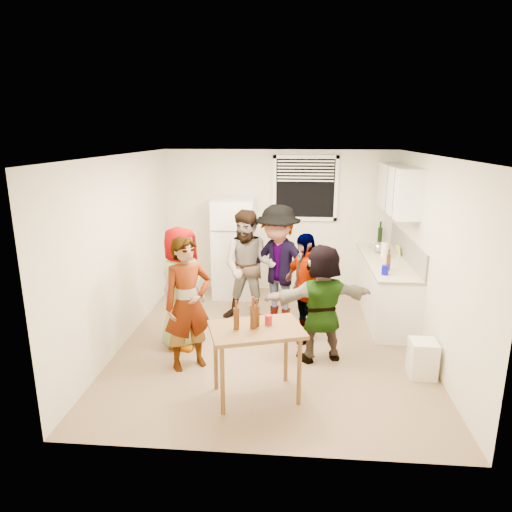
# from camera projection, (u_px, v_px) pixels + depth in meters

# --- Properties ---
(room) EXTENTS (4.00, 4.50, 2.50)m
(room) POSITION_uv_depth(u_px,v_px,m) (272.00, 343.00, 6.23)
(room) COLOR silver
(room) RESTS_ON ground
(window) EXTENTS (1.12, 0.10, 1.06)m
(window) POSITION_uv_depth(u_px,v_px,m) (305.00, 188.00, 7.84)
(window) COLOR white
(window) RESTS_ON room
(refrigerator) EXTENTS (0.70, 0.70, 1.70)m
(refrigerator) POSITION_uv_depth(u_px,v_px,m) (234.00, 248.00, 7.88)
(refrigerator) COLOR white
(refrigerator) RESTS_ON ground
(counter_lower) EXTENTS (0.60, 2.20, 0.86)m
(counter_lower) POSITION_uv_depth(u_px,v_px,m) (385.00, 289.00, 7.08)
(counter_lower) COLOR white
(counter_lower) RESTS_ON ground
(countertop) EXTENTS (0.64, 2.22, 0.04)m
(countertop) POSITION_uv_depth(u_px,v_px,m) (387.00, 261.00, 6.97)
(countertop) COLOR beige
(countertop) RESTS_ON counter_lower
(backsplash) EXTENTS (0.03, 2.20, 0.36)m
(backsplash) POSITION_uv_depth(u_px,v_px,m) (407.00, 249.00, 6.89)
(backsplash) COLOR #B5B1A7
(backsplash) RESTS_ON countertop
(upper_cabinets) EXTENTS (0.34, 1.60, 0.70)m
(upper_cabinets) POSITION_uv_depth(u_px,v_px,m) (398.00, 189.00, 6.87)
(upper_cabinets) COLOR white
(upper_cabinets) RESTS_ON room
(kettle) EXTENTS (0.24, 0.20, 0.20)m
(kettle) POSITION_uv_depth(u_px,v_px,m) (379.00, 252.00, 7.39)
(kettle) COLOR silver
(kettle) RESTS_ON countertop
(paper_towel) EXTENTS (0.11, 0.11, 0.23)m
(paper_towel) POSITION_uv_depth(u_px,v_px,m) (384.00, 257.00, 7.10)
(paper_towel) COLOR white
(paper_towel) RESTS_ON countertop
(wine_bottle) EXTENTS (0.08, 0.08, 0.31)m
(wine_bottle) POSITION_uv_depth(u_px,v_px,m) (379.00, 245.00, 7.88)
(wine_bottle) COLOR black
(wine_bottle) RESTS_ON countertop
(beer_bottle_counter) EXTENTS (0.06, 0.06, 0.23)m
(beer_bottle_counter) POSITION_uv_depth(u_px,v_px,m) (388.00, 270.00, 6.41)
(beer_bottle_counter) COLOR #47230C
(beer_bottle_counter) RESTS_ON countertop
(blue_cup) EXTENTS (0.10, 0.10, 0.13)m
(blue_cup) POSITION_uv_depth(u_px,v_px,m) (385.00, 275.00, 6.21)
(blue_cup) COLOR #0704A5
(blue_cup) RESTS_ON countertop
(picture_frame) EXTENTS (0.02, 0.18, 0.15)m
(picture_frame) POSITION_uv_depth(u_px,v_px,m) (398.00, 251.00, 7.19)
(picture_frame) COLOR #F7F262
(picture_frame) RESTS_ON countertop
(trash_bin) EXTENTS (0.30, 0.30, 0.44)m
(trash_bin) POSITION_uv_depth(u_px,v_px,m) (423.00, 356.00, 5.31)
(trash_bin) COLOR silver
(trash_bin) RESTS_ON ground
(serving_table) EXTENTS (1.10, 0.89, 0.80)m
(serving_table) POSITION_uv_depth(u_px,v_px,m) (256.00, 396.00, 4.96)
(serving_table) COLOR brown
(serving_table) RESTS_ON ground
(beer_bottle_table) EXTENTS (0.07, 0.07, 0.26)m
(beer_bottle_table) POSITION_uv_depth(u_px,v_px,m) (253.00, 328.00, 4.75)
(beer_bottle_table) COLOR #47230C
(beer_bottle_table) RESTS_ON serving_table
(red_cup) EXTENTS (0.08, 0.08, 0.11)m
(red_cup) POSITION_uv_depth(u_px,v_px,m) (268.00, 324.00, 4.84)
(red_cup) COLOR maroon
(red_cup) RESTS_ON serving_table
(guest_grey) EXTENTS (1.79, 1.27, 0.52)m
(guest_grey) POSITION_uv_depth(u_px,v_px,m) (184.00, 344.00, 6.18)
(guest_grey) COLOR gray
(guest_grey) RESTS_ON ground
(guest_stripe) EXTENTS (1.39, 1.68, 0.39)m
(guest_stripe) POSITION_uv_depth(u_px,v_px,m) (190.00, 366.00, 5.61)
(guest_stripe) COLOR #141933
(guest_stripe) RESTS_ON ground
(guest_back_left) EXTENTS (0.96, 1.76, 0.64)m
(guest_back_left) POSITION_uv_depth(u_px,v_px,m) (249.00, 320.00, 7.00)
(guest_back_left) COLOR brown
(guest_back_left) RESTS_ON ground
(guest_back_right) EXTENTS (1.86, 2.12, 0.66)m
(guest_back_right) POSITION_uv_depth(u_px,v_px,m) (277.00, 321.00, 6.93)
(guest_back_right) COLOR #3C3C40
(guest_back_right) RESTS_ON ground
(guest_black) EXTENTS (1.74, 1.56, 0.37)m
(guest_black) POSITION_uv_depth(u_px,v_px,m) (303.00, 339.00, 6.35)
(guest_black) COLOR black
(guest_black) RESTS_ON ground
(guest_orange) EXTENTS (1.75, 1.82, 0.44)m
(guest_orange) POSITION_uv_depth(u_px,v_px,m) (320.00, 358.00, 5.80)
(guest_orange) COLOR #D77A41
(guest_orange) RESTS_ON ground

